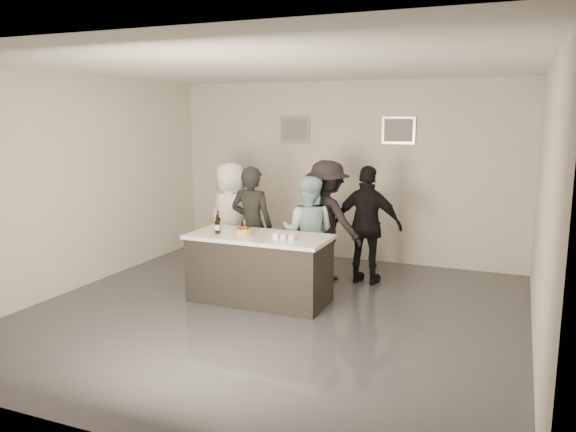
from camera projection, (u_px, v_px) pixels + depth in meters
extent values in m
plane|color=#3D3D42|center=(273.00, 313.00, 7.04)|extent=(6.00, 6.00, 0.00)
plane|color=white|center=(271.00, 66.00, 6.50)|extent=(6.00, 6.00, 0.00)
cube|color=beige|center=(345.00, 171.00, 9.50)|extent=(6.00, 0.04, 3.00)
cube|color=beige|center=(102.00, 248.00, 4.04)|extent=(6.00, 0.04, 3.00)
cube|color=beige|center=(78.00, 183.00, 7.90)|extent=(0.04, 6.00, 3.00)
cube|color=beige|center=(544.00, 210.00, 5.64)|extent=(0.04, 6.00, 3.00)
cube|color=#B2B2B7|center=(295.00, 129.00, 9.68)|extent=(0.54, 0.04, 0.44)
cube|color=#B2B2B7|center=(399.00, 130.00, 9.01)|extent=(0.54, 0.04, 0.44)
cube|color=white|center=(259.00, 268.00, 7.40)|extent=(1.86, 0.86, 0.90)
cylinder|color=yellow|center=(244.00, 232.00, 7.33)|extent=(0.23, 0.23, 0.07)
cylinder|color=black|center=(218.00, 221.00, 7.62)|extent=(0.07, 0.07, 0.26)
cylinder|color=black|center=(217.00, 224.00, 7.38)|extent=(0.07, 0.07, 0.26)
cube|color=orange|center=(285.00, 236.00, 7.08)|extent=(0.30, 0.19, 0.08)
cube|color=pink|center=(227.00, 237.00, 7.21)|extent=(0.24, 0.08, 0.01)
imported|color=black|center=(252.00, 225.00, 8.15)|extent=(0.65, 0.44, 1.73)
imported|color=#AFDBE5|center=(308.00, 232.00, 7.98)|extent=(0.86, 0.71, 1.60)
imported|color=white|center=(230.00, 219.00, 8.66)|extent=(0.96, 0.76, 1.73)
imported|color=black|center=(368.00, 225.00, 8.14)|extent=(1.04, 0.49, 1.73)
imported|color=black|center=(327.00, 221.00, 8.33)|extent=(1.30, 0.97, 1.79)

